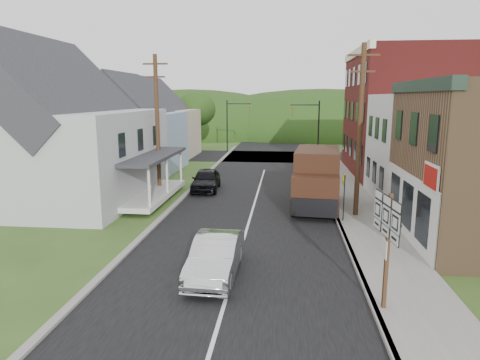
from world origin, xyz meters
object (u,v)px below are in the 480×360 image
(dark_sedan, at_px, (206,180))
(route_sign_cluster, at_px, (387,235))
(warning_sign, at_px, (344,190))
(delivery_van, at_px, (317,179))
(silver_sedan, at_px, (216,257))

(dark_sedan, relative_size, route_sign_cluster, 1.25)
(route_sign_cluster, height_order, warning_sign, route_sign_cluster)
(delivery_van, bearing_deg, route_sign_cluster, -79.19)
(dark_sedan, height_order, delivery_van, delivery_van)
(silver_sedan, distance_m, dark_sedan, 14.47)
(silver_sedan, height_order, dark_sedan, dark_sedan)
(silver_sedan, height_order, warning_sign, warning_sign)
(route_sign_cluster, distance_m, warning_sign, 9.33)
(dark_sedan, height_order, warning_sign, warning_sign)
(silver_sedan, xyz_separation_m, delivery_van, (4.22, 10.14, 0.98))
(silver_sedan, relative_size, dark_sedan, 1.02)
(delivery_van, relative_size, warning_sign, 2.51)
(silver_sedan, relative_size, route_sign_cluster, 1.27)
(dark_sedan, relative_size, warning_sign, 1.75)
(route_sign_cluster, bearing_deg, warning_sign, 82.61)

